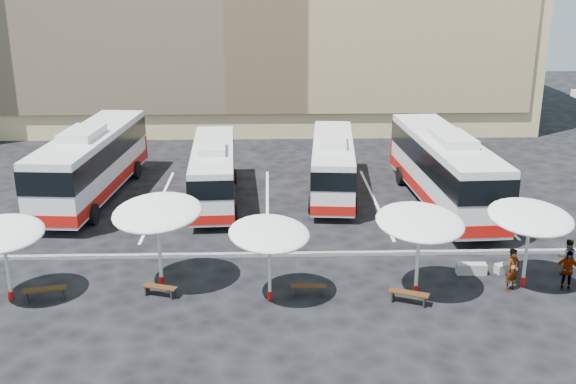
{
  "coord_description": "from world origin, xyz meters",
  "views": [
    {
      "loc": [
        0.1,
        -27.34,
        12.04
      ],
      "look_at": [
        1.0,
        3.0,
        2.2
      ],
      "focal_mm": 42.0,
      "sensor_mm": 36.0,
      "label": 1
    }
  ],
  "objects_px": {
    "bus_3": "(444,167)",
    "conc_bench_1": "(506,267)",
    "passenger_1": "(567,257)",
    "wood_bench_3": "(409,295)",
    "passenger_2": "(567,270)",
    "bus_1": "(213,170)",
    "passenger_0": "(513,270)",
    "bus_2": "(333,163)",
    "sunshade_0": "(2,234)",
    "wood_bench_2": "(309,288)",
    "conc_bench_0": "(471,269)",
    "sunshade_3": "(420,223)",
    "sunshade_4": "(530,217)",
    "wood_bench_1": "(160,289)",
    "wood_bench_0": "(44,291)",
    "sunshade_2": "(269,234)",
    "bus_0": "(92,161)",
    "sunshade_1": "(157,213)"
  },
  "relations": [
    {
      "from": "bus_1",
      "to": "sunshade_0",
      "type": "distance_m",
      "value": 13.88
    },
    {
      "from": "conc_bench_0",
      "to": "passenger_2",
      "type": "xyz_separation_m",
      "value": [
        3.35,
        -1.55,
        0.59
      ]
    },
    {
      "from": "bus_3",
      "to": "sunshade_3",
      "type": "xyz_separation_m",
      "value": [
        -3.71,
        -10.82,
        0.9
      ]
    },
    {
      "from": "sunshade_3",
      "to": "bus_0",
      "type": "bearing_deg",
      "value": 140.85
    },
    {
      "from": "bus_1",
      "to": "wood_bench_1",
      "type": "bearing_deg",
      "value": -98.95
    },
    {
      "from": "bus_1",
      "to": "wood_bench_1",
      "type": "distance_m",
      "value": 11.96
    },
    {
      "from": "wood_bench_3",
      "to": "conc_bench_0",
      "type": "xyz_separation_m",
      "value": [
        3.18,
        2.59,
        -0.13
      ]
    },
    {
      "from": "bus_2",
      "to": "conc_bench_0",
      "type": "relative_size",
      "value": 8.83
    },
    {
      "from": "bus_0",
      "to": "sunshade_4",
      "type": "relative_size",
      "value": 3.41
    },
    {
      "from": "passenger_2",
      "to": "bus_1",
      "type": "bearing_deg",
      "value": 162.06
    },
    {
      "from": "wood_bench_3",
      "to": "conc_bench_1",
      "type": "height_order",
      "value": "wood_bench_3"
    },
    {
      "from": "sunshade_3",
      "to": "wood_bench_3",
      "type": "distance_m",
      "value": 2.8
    },
    {
      "from": "bus_0",
      "to": "bus_2",
      "type": "height_order",
      "value": "bus_0"
    },
    {
      "from": "bus_3",
      "to": "bus_2",
      "type": "bearing_deg",
      "value": 155.42
    },
    {
      "from": "bus_2",
      "to": "sunshade_3",
      "type": "bearing_deg",
      "value": -75.9
    },
    {
      "from": "bus_1",
      "to": "wood_bench_2",
      "type": "xyz_separation_m",
      "value": [
        4.58,
        -11.92,
        -1.4
      ]
    },
    {
      "from": "conc_bench_0",
      "to": "conc_bench_1",
      "type": "relative_size",
      "value": 1.16
    },
    {
      "from": "bus_1",
      "to": "sunshade_0",
      "type": "height_order",
      "value": "bus_1"
    },
    {
      "from": "wood_bench_3",
      "to": "passenger_1",
      "type": "height_order",
      "value": "passenger_1"
    },
    {
      "from": "wood_bench_0",
      "to": "wood_bench_2",
      "type": "relative_size",
      "value": 1.17
    },
    {
      "from": "sunshade_4",
      "to": "bus_2",
      "type": "bearing_deg",
      "value": 117.82
    },
    {
      "from": "bus_3",
      "to": "sunshade_0",
      "type": "bearing_deg",
      "value": -153.89
    },
    {
      "from": "wood_bench_0",
      "to": "sunshade_4",
      "type": "bearing_deg",
      "value": 2.15
    },
    {
      "from": "sunshade_3",
      "to": "passenger_2",
      "type": "bearing_deg",
      "value": 2.71
    },
    {
      "from": "bus_3",
      "to": "conc_bench_1",
      "type": "distance_m",
      "value": 9.03
    },
    {
      "from": "sunshade_3",
      "to": "wood_bench_1",
      "type": "bearing_deg",
      "value": 179.19
    },
    {
      "from": "sunshade_4",
      "to": "passenger_0",
      "type": "height_order",
      "value": "sunshade_4"
    },
    {
      "from": "wood_bench_2",
      "to": "sunshade_0",
      "type": "bearing_deg",
      "value": -179.87
    },
    {
      "from": "passenger_2",
      "to": "sunshade_1",
      "type": "bearing_deg",
      "value": -162.67
    },
    {
      "from": "sunshade_0",
      "to": "conc_bench_1",
      "type": "relative_size",
      "value": 3.63
    },
    {
      "from": "passenger_1",
      "to": "bus_3",
      "type": "bearing_deg",
      "value": -64.77
    },
    {
      "from": "bus_3",
      "to": "conc_bench_1",
      "type": "xyz_separation_m",
      "value": [
        0.58,
        -8.81,
        -1.93
      ]
    },
    {
      "from": "sunshade_3",
      "to": "passenger_2",
      "type": "relative_size",
      "value": 2.56
    },
    {
      "from": "wood_bench_3",
      "to": "wood_bench_1",
      "type": "bearing_deg",
      "value": 174.67
    },
    {
      "from": "bus_3",
      "to": "passenger_1",
      "type": "xyz_separation_m",
      "value": [
        2.98,
        -9.16,
        -1.34
      ]
    },
    {
      "from": "bus_3",
      "to": "passenger_0",
      "type": "bearing_deg",
      "value": -91.89
    },
    {
      "from": "passenger_0",
      "to": "sunshade_4",
      "type": "bearing_deg",
      "value": -0.72
    },
    {
      "from": "sunshade_2",
      "to": "bus_1",
      "type": "bearing_deg",
      "value": 104.01
    },
    {
      "from": "sunshade_2",
      "to": "wood_bench_2",
      "type": "bearing_deg",
      "value": 11.5
    },
    {
      "from": "sunshade_3",
      "to": "conc_bench_0",
      "type": "height_order",
      "value": "sunshade_3"
    },
    {
      "from": "bus_2",
      "to": "wood_bench_0",
      "type": "xyz_separation_m",
      "value": [
        -12.36,
        -13.2,
        -1.37
      ]
    },
    {
      "from": "wood_bench_1",
      "to": "passenger_1",
      "type": "height_order",
      "value": "passenger_1"
    },
    {
      "from": "conc_bench_1",
      "to": "passenger_2",
      "type": "bearing_deg",
      "value": -43.58
    },
    {
      "from": "bus_3",
      "to": "wood_bench_2",
      "type": "distance_m",
      "value": 13.51
    },
    {
      "from": "wood_bench_2",
      "to": "wood_bench_3",
      "type": "height_order",
      "value": "wood_bench_3"
    },
    {
      "from": "wood_bench_3",
      "to": "bus_2",
      "type": "bearing_deg",
      "value": 96.79
    },
    {
      "from": "bus_2",
      "to": "bus_3",
      "type": "distance_m",
      "value": 6.25
    },
    {
      "from": "bus_0",
      "to": "sunshade_2",
      "type": "xyz_separation_m",
      "value": [
        9.86,
        -12.99,
        0.62
      ]
    },
    {
      "from": "passenger_0",
      "to": "bus_2",
      "type": "bearing_deg",
      "value": 85.29
    },
    {
      "from": "sunshade_2",
      "to": "bus_2",
      "type": "bearing_deg",
      "value": 74.72
    }
  ]
}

